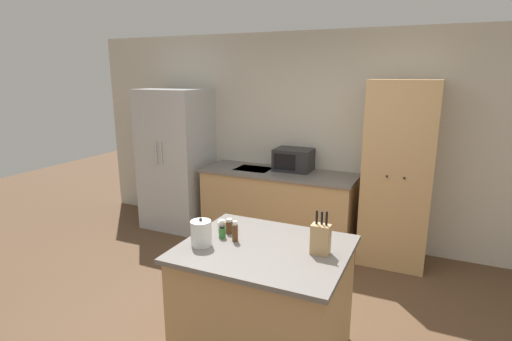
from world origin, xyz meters
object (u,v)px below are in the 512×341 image
(knife_block, at_px, (321,239))
(spice_bottle_amber_oil, at_px, (222,226))
(pantry_cabinet, at_px, (398,174))
(microwave, at_px, (293,160))
(spice_bottle_tall_dark, at_px, (229,227))
(spice_bottle_short_red, at_px, (222,232))
(spice_bottle_green_herb, at_px, (235,232))
(refrigerator, at_px, (177,159))
(kettle, at_px, (201,233))

(knife_block, relative_size, spice_bottle_amber_oil, 3.44)
(pantry_cabinet, height_order, microwave, pantry_cabinet)
(pantry_cabinet, xyz_separation_m, spice_bottle_tall_dark, (-1.05, -1.97, -0.07))
(spice_bottle_short_red, relative_size, spice_bottle_green_herb, 0.62)
(spice_bottle_tall_dark, xyz_separation_m, spice_bottle_amber_oil, (-0.08, 0.02, -0.01))
(spice_bottle_amber_oil, height_order, spice_bottle_green_herb, spice_bottle_green_herb)
(refrigerator, xyz_separation_m, spice_bottle_green_herb, (1.95, -2.01, 0.02))
(refrigerator, bearing_deg, spice_bottle_short_red, -47.46)
(refrigerator, height_order, pantry_cabinet, pantry_cabinet)
(microwave, distance_m, spice_bottle_tall_dark, 2.08)
(microwave, bearing_deg, spice_bottle_amber_oil, -86.40)
(kettle, bearing_deg, spice_bottle_short_red, 66.79)
(pantry_cabinet, xyz_separation_m, kettle, (-1.13, -2.25, -0.03))
(spice_bottle_green_herb, xyz_separation_m, kettle, (-0.19, -0.16, 0.02))
(spice_bottle_amber_oil, bearing_deg, pantry_cabinet, 60.12)
(spice_bottle_green_herb, distance_m, kettle, 0.25)
(spice_bottle_tall_dark, height_order, spice_bottle_amber_oil, spice_bottle_tall_dark)
(refrigerator, distance_m, spice_bottle_amber_oil, 2.58)
(spice_bottle_tall_dark, height_order, kettle, kettle)
(microwave, height_order, spice_bottle_tall_dark, microwave)
(refrigerator, xyz_separation_m, knife_block, (2.58, -1.96, 0.06))
(knife_block, relative_size, spice_bottle_tall_dark, 2.64)
(pantry_cabinet, xyz_separation_m, spice_bottle_short_red, (-1.05, -2.07, -0.08))
(knife_block, bearing_deg, spice_bottle_tall_dark, 175.51)
(pantry_cabinet, xyz_separation_m, spice_bottle_green_herb, (-0.94, -2.09, -0.05))
(knife_block, xyz_separation_m, spice_bottle_amber_oil, (-0.81, 0.07, -0.07))
(spice_bottle_amber_oil, bearing_deg, refrigerator, 133.18)
(spice_bottle_tall_dark, xyz_separation_m, kettle, (-0.08, -0.28, 0.04))
(spice_bottle_tall_dark, height_order, spice_bottle_green_herb, spice_bottle_green_herb)
(spice_bottle_tall_dark, xyz_separation_m, spice_bottle_short_red, (-0.01, -0.10, -0.01))
(pantry_cabinet, relative_size, spice_bottle_green_herb, 13.12)
(refrigerator, xyz_separation_m, spice_bottle_short_red, (1.84, -2.00, -0.01))
(spice_bottle_green_herb, bearing_deg, microwave, 98.21)
(knife_block, xyz_separation_m, kettle, (-0.82, -0.22, -0.02))
(microwave, xyz_separation_m, spice_bottle_amber_oil, (0.13, -2.06, -0.11))
(spice_bottle_amber_oil, bearing_deg, spice_bottle_short_red, -59.50)
(spice_bottle_tall_dark, bearing_deg, kettle, -106.38)
(microwave, height_order, knife_block, knife_block)
(microwave, relative_size, spice_bottle_amber_oil, 5.09)
(spice_bottle_tall_dark, distance_m, spice_bottle_short_red, 0.10)
(spice_bottle_amber_oil, relative_size, kettle, 0.43)
(refrigerator, bearing_deg, microwave, 6.05)
(refrigerator, bearing_deg, pantry_cabinet, 1.42)
(spice_bottle_short_red, relative_size, spice_bottle_amber_oil, 1.07)
(microwave, xyz_separation_m, spice_bottle_tall_dark, (0.21, -2.07, -0.10))
(knife_block, height_order, spice_bottle_green_herb, knife_block)
(microwave, height_order, spice_bottle_green_herb, microwave)
(knife_block, bearing_deg, spice_bottle_amber_oil, 174.76)
(pantry_cabinet, relative_size, spice_bottle_short_red, 21.16)
(spice_bottle_tall_dark, relative_size, spice_bottle_green_herb, 0.75)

